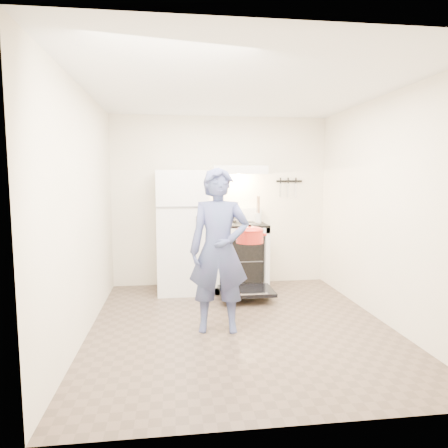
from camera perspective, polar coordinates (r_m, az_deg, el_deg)
The scene contains 15 objects.
floor at distance 4.49m, azimuth 2.32°, elevation -14.26°, with size 3.60×3.60×0.00m, color brown.
back_wall at distance 5.99m, azimuth -0.50°, elevation 3.25°, with size 3.20×0.02×2.50m, color #F2E5CD.
refrigerator at distance 5.64m, azimuth -5.93°, elevation -1.08°, with size 0.70×0.70×1.70m, color white.
stove_body at distance 5.80m, azimuth 2.16°, elevation -4.73°, with size 0.76×0.65×0.92m, color white.
cooktop at distance 5.73m, azimuth 2.18°, elevation -0.07°, with size 0.76×0.65×0.03m, color black.
backsplash at distance 5.99m, azimuth 1.74°, elevation 1.33°, with size 0.76×0.07×0.20m, color white.
oven_door at distance 5.31m, azimuth 3.21°, elevation -9.53°, with size 0.70×0.54×0.04m, color black.
oven_rack at distance 5.80m, azimuth 2.16°, elevation -4.93°, with size 0.60×0.52×0.01m, color slate.
range_hood at distance 5.76m, azimuth 2.09°, elevation 7.69°, with size 0.76×0.50×0.12m, color white.
knife_strip at distance 6.18m, azimuth 9.29°, elevation 6.05°, with size 0.40×0.02×0.03m, color black.
pizza_stone at distance 5.87m, azimuth 2.34°, elevation -4.66°, with size 0.35×0.35×0.02m, color #806447.
tea_kettle at distance 5.92m, azimuth 1.14°, elevation 1.51°, with size 0.20×0.17×0.25m, color silver, non-canonical shape.
utensil_jar at distance 5.60m, azimuth 4.92°, elevation 0.89°, with size 0.09×0.09×0.13m, color silver.
person at distance 4.13m, azimuth -0.71°, elevation -3.82°, with size 0.62×0.41×1.70m, color #33496B.
dutch_oven at distance 4.54m, azimuth 3.69°, elevation -1.78°, with size 0.38×0.31×0.24m, color red, non-canonical shape.
Camera 1 is at (-0.71, -4.14, 1.59)m, focal length 32.00 mm.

